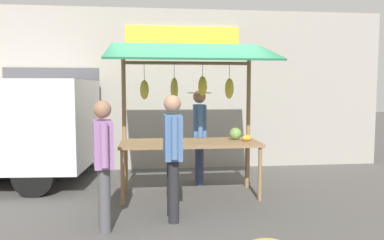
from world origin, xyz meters
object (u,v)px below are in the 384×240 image
Objects in this scene: market_stall at (191,100)px; shopper_in_striped_shirt at (173,148)px; vendor_with_sunhat at (199,128)px; shopper_with_ponytail at (103,156)px.

shopper_in_striped_shirt is at bearing 71.09° from market_stall.
vendor_with_sunhat is at bearing -19.48° from shopper_in_striped_shirt.
market_stall is 1.47× the size of vendor_with_sunhat.
market_stall is at bearing -12.66° from vendor_with_sunhat.
shopper_in_striped_shirt is at bearing -84.27° from shopper_with_ponytail.
shopper_with_ponytail is (1.45, 2.05, -0.10)m from vendor_with_sunhat.
market_stall is 1.28m from shopper_in_striped_shirt.
market_stall reaches higher than shopper_in_striped_shirt.
shopper_in_striped_shirt reaches higher than shopper_with_ponytail.
shopper_in_striped_shirt is at bearing -13.73° from vendor_with_sunhat.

